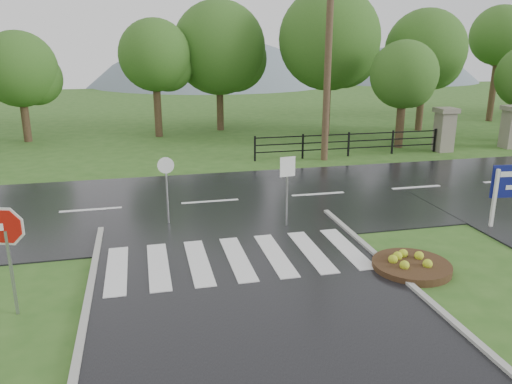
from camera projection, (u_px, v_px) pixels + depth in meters
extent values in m
plane|color=#305A1E|center=(296.00, 384.00, 8.15)|extent=(120.00, 120.00, 0.00)
cube|color=black|center=(210.00, 203.00, 17.48)|extent=(90.00, 8.00, 0.04)
cube|color=silver|center=(117.00, 270.00, 12.14)|extent=(0.50, 2.80, 0.02)
cube|color=silver|center=(158.00, 266.00, 12.36)|extent=(0.50, 2.80, 0.02)
cube|color=silver|center=(199.00, 262.00, 12.58)|extent=(0.50, 2.80, 0.02)
cube|color=silver|center=(238.00, 258.00, 12.80)|extent=(0.50, 2.80, 0.02)
cube|color=silver|center=(275.00, 255.00, 13.01)|extent=(0.50, 2.80, 0.02)
cube|color=silver|center=(311.00, 251.00, 13.23)|extent=(0.50, 2.80, 0.02)
cube|color=silver|center=(347.00, 248.00, 13.45)|extent=(0.50, 2.80, 0.02)
cube|color=gray|center=(444.00, 132.00, 25.63)|extent=(0.80, 0.80, 2.00)
cube|color=#6B6659|center=(446.00, 110.00, 25.31)|extent=(1.00, 1.00, 0.24)
cube|color=gray|center=(511.00, 129.00, 26.50)|extent=(0.80, 0.80, 2.00)
cube|color=black|center=(348.00, 148.00, 24.66)|extent=(9.50, 0.05, 0.05)
cube|color=black|center=(349.00, 141.00, 24.56)|extent=(9.50, 0.05, 0.05)
cube|color=black|center=(349.00, 134.00, 24.46)|extent=(9.50, 0.05, 0.05)
cube|color=black|center=(255.00, 149.00, 23.57)|extent=(0.08, 0.08, 1.20)
cube|color=black|center=(435.00, 140.00, 25.64)|extent=(0.08, 0.08, 1.20)
sphere|color=slate|center=(214.00, 200.00, 75.49)|extent=(48.00, 48.00, 48.00)
sphere|color=slate|center=(386.00, 163.00, 80.36)|extent=(36.00, 36.00, 36.00)
cube|color=#939399|center=(12.00, 273.00, 10.02)|extent=(0.05, 0.05, 1.82)
cylinder|color=white|center=(5.00, 226.00, 9.75)|extent=(1.05, 0.35, 1.10)
cylinder|color=red|center=(5.00, 227.00, 9.74)|extent=(0.91, 0.32, 0.95)
cube|color=silver|center=(494.00, 199.00, 14.85)|extent=(0.10, 0.10, 1.83)
cylinder|color=#332111|center=(411.00, 266.00, 12.25)|extent=(1.91, 1.91, 0.19)
cube|color=#939399|center=(287.00, 195.00, 14.88)|extent=(0.04, 0.04, 2.05)
cube|color=white|center=(288.00, 167.00, 14.62)|extent=(0.48, 0.09, 0.59)
cylinder|color=#939399|center=(167.00, 194.00, 15.09)|extent=(0.06, 0.06, 1.98)
cylinder|color=white|center=(166.00, 165.00, 14.81)|extent=(0.50, 0.03, 0.49)
cylinder|color=#473523|center=(328.00, 57.00, 22.63)|extent=(0.32, 0.32, 9.60)
cylinder|color=#3D2B1C|center=(400.00, 118.00, 26.49)|extent=(0.42, 0.42, 3.20)
sphere|color=#2A561A|center=(404.00, 74.00, 25.85)|extent=(3.50, 3.50, 3.50)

